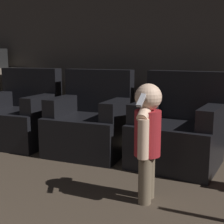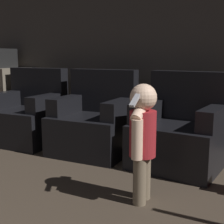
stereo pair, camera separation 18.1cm
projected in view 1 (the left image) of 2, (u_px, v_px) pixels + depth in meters
wall_back at (139, 42)px, 4.06m from camera, size 8.40×0.05×2.60m
armchair_left at (21, 117)px, 4.03m from camera, size 0.86×0.79×0.96m
armchair_middle at (91, 124)px, 3.63m from camera, size 0.86×0.79×0.96m
armchair_right at (177, 132)px, 3.23m from camera, size 0.92×0.84×0.96m
person_toddler at (147, 133)px, 2.36m from camera, size 0.20×0.35×0.92m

